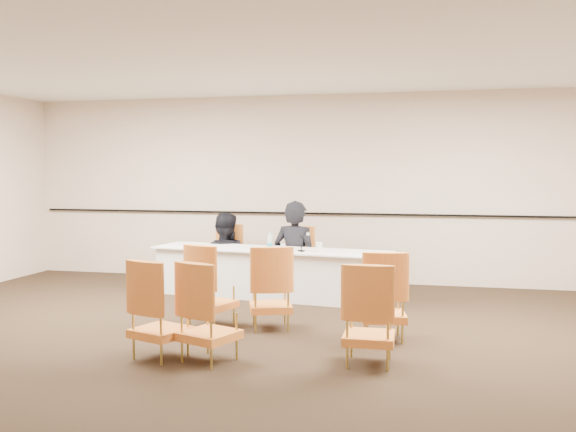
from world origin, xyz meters
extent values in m
plane|color=black|center=(0.00, 0.00, 0.00)|extent=(10.00, 10.00, 0.00)
plane|color=white|center=(0.00, 0.00, 3.00)|extent=(10.00, 10.00, 0.00)
cube|color=beige|center=(0.00, 4.00, 1.50)|extent=(10.00, 0.04, 3.00)
cube|color=black|center=(0.00, 3.96, 1.10)|extent=(9.80, 0.04, 0.03)
imported|color=black|center=(-0.22, 3.02, 0.41)|extent=(0.76, 0.57, 1.88)
imported|color=black|center=(-1.38, 3.18, 0.32)|extent=(0.84, 0.68, 1.64)
cube|color=white|center=(0.00, 2.42, 0.69)|extent=(0.34, 0.28, 0.00)
cylinder|color=silver|center=(-0.25, 2.36, 0.73)|extent=(0.08, 0.08, 0.10)
cylinder|color=silver|center=(0.26, 2.34, 0.75)|extent=(0.09, 0.09, 0.13)
camera|label=1|loc=(1.80, -6.16, 1.78)|focal=40.00mm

